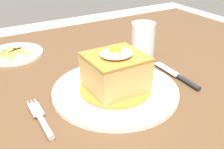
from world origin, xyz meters
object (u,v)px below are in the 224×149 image
drinking_glass (143,43)px  side_plate_fries (14,54)px  fork (42,121)px  knife (182,78)px  main_plate (116,90)px

drinking_glass → side_plate_fries: drinking_glass is taller
fork → knife: size_ratio=0.85×
fork → side_plate_fries: (0.04, 0.37, -0.00)m
side_plate_fries → knife: bearing=-49.7°
main_plate → drinking_glass: 0.22m
fork → side_plate_fries: 0.37m
knife → side_plate_fries: 0.50m
main_plate → drinking_glass: drinking_glass is taller
drinking_glass → side_plate_fries: (-0.32, 0.21, -0.04)m
main_plate → knife: (0.17, -0.03, -0.00)m
drinking_glass → main_plate: bearing=-141.8°
fork → side_plate_fries: size_ratio=0.83×
main_plate → side_plate_fries: bearing=113.0°
drinking_glass → side_plate_fries: 0.39m
main_plate → fork: main_plate is taller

